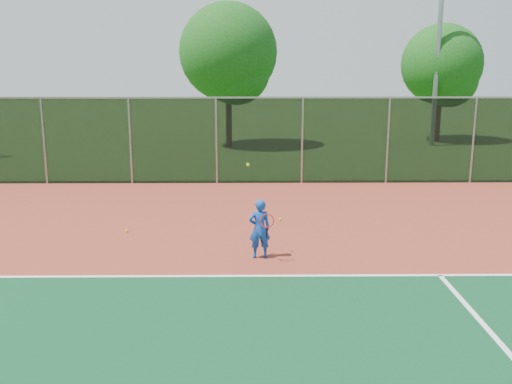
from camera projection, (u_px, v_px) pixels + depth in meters
ground at (372, 351)px, 8.54m from camera, size 120.00×120.00×0.00m
court_apron at (349, 296)px, 10.49m from camera, size 30.00×20.00×0.02m
fence_back at (302, 140)px, 19.88m from camera, size 30.00×0.06×3.03m
tennis_player at (260, 228)px, 12.41m from camera, size 0.59×0.61×2.09m
practice_ball_2 at (127, 231)px, 14.39m from camera, size 0.07×0.07×0.07m
practice_ball_3 at (280, 219)px, 15.45m from camera, size 0.07×0.07×0.07m
floodlight_n at (441, 14)px, 27.75m from camera, size 0.90×0.40×11.46m
tree_back_left at (230, 57)px, 27.91m from camera, size 4.83×4.83×7.09m
tree_back_mid at (444, 68)px, 29.98m from camera, size 4.22×4.22×6.19m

